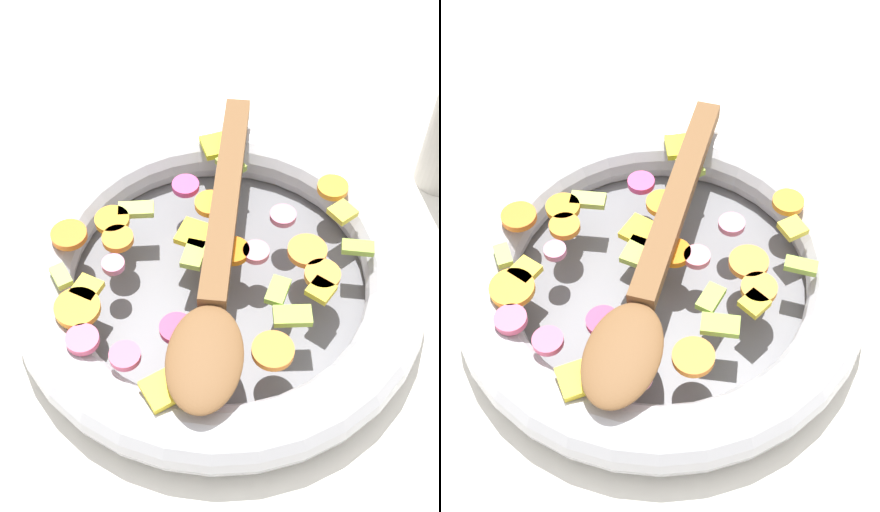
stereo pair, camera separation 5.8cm
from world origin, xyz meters
TOP-DOWN VIEW (x-y plane):
  - ground_plane at (0.00, 0.00)m, footprint 4.00×4.00m
  - skillet at (0.00, 0.00)m, footprint 0.34×0.34m
  - chopped_vegetables at (0.01, -0.01)m, footprint 0.28×0.26m
  - wooden_spoon at (0.02, 0.01)m, footprint 0.31×0.14m

SIDE VIEW (x-z plane):
  - ground_plane at x=0.00m, z-range 0.00..0.00m
  - skillet at x=0.00m, z-range 0.00..0.05m
  - chopped_vegetables at x=0.01m, z-range 0.05..0.06m
  - wooden_spoon at x=0.02m, z-range 0.06..0.07m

